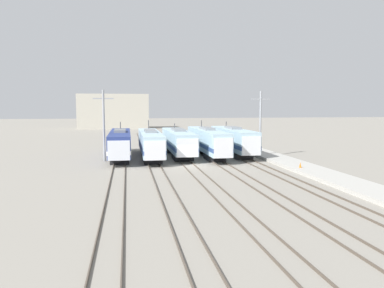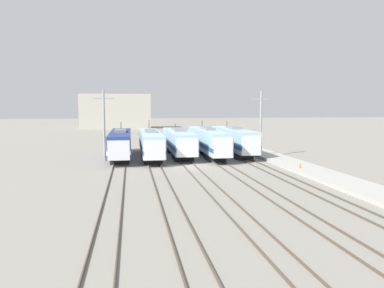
# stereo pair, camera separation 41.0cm
# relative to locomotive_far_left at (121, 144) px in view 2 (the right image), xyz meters

# --- Properties ---
(ground_plane) EXTENTS (400.00, 400.00, 0.00)m
(ground_plane) POSITION_rel_locomotive_far_left_xyz_m (8.67, -8.52, -2.15)
(ground_plane) COLOR gray
(rail_pair_far_left) EXTENTS (1.50, 120.00, 0.15)m
(rail_pair_far_left) POSITION_rel_locomotive_far_left_xyz_m (0.00, -8.52, -2.07)
(rail_pair_far_left) COLOR #4C4238
(rail_pair_far_left) RESTS_ON ground_plane
(rail_pair_center_left) EXTENTS (1.51, 120.00, 0.15)m
(rail_pair_center_left) POSITION_rel_locomotive_far_left_xyz_m (4.34, -8.52, -2.07)
(rail_pair_center_left) COLOR #4C4238
(rail_pair_center_left) RESTS_ON ground_plane
(rail_pair_center) EXTENTS (1.51, 120.00, 0.15)m
(rail_pair_center) POSITION_rel_locomotive_far_left_xyz_m (8.67, -8.52, -2.07)
(rail_pair_center) COLOR #4C4238
(rail_pair_center) RESTS_ON ground_plane
(rail_pair_center_right) EXTENTS (1.51, 120.00, 0.15)m
(rail_pair_center_right) POSITION_rel_locomotive_far_left_xyz_m (13.01, -8.52, -2.07)
(rail_pair_center_right) COLOR #4C4238
(rail_pair_center_right) RESTS_ON ground_plane
(rail_pair_far_right) EXTENTS (1.50, 120.00, 0.15)m
(rail_pair_far_right) POSITION_rel_locomotive_far_left_xyz_m (17.35, -8.52, -2.07)
(rail_pair_far_right) COLOR #4C4238
(rail_pair_far_right) RESTS_ON ground_plane
(locomotive_far_left) EXTENTS (2.94, 18.81, 5.10)m
(locomotive_far_left) POSITION_rel_locomotive_far_left_xyz_m (0.00, 0.00, 0.00)
(locomotive_far_left) COLOR black
(locomotive_far_left) RESTS_ON ground_plane
(locomotive_center_left) EXTENTS (2.87, 19.18, 5.35)m
(locomotive_center_left) POSITION_rel_locomotive_far_left_xyz_m (4.34, -0.41, -0.02)
(locomotive_center_left) COLOR #232326
(locomotive_center_left) RESTS_ON ground_plane
(locomotive_center) EXTENTS (3.10, 18.78, 4.73)m
(locomotive_center) POSITION_rel_locomotive_far_left_xyz_m (8.67, 1.43, -0.01)
(locomotive_center) COLOR #232326
(locomotive_center) RESTS_ON ground_plane
(locomotive_center_right) EXTENTS (2.74, 20.00, 5.24)m
(locomotive_center_right) POSITION_rel_locomotive_far_left_xyz_m (13.01, 0.52, 0.08)
(locomotive_center_right) COLOR #232326
(locomotive_center_right) RESTS_ON ground_plane
(locomotive_far_right) EXTENTS (2.87, 18.23, 5.00)m
(locomotive_far_right) POSITION_rel_locomotive_far_left_xyz_m (17.35, 1.44, 0.09)
(locomotive_far_right) COLOR #232326
(locomotive_far_right) RESTS_ON ground_plane
(catenary_tower_left) EXTENTS (2.76, 0.30, 9.72)m
(catenary_tower_left) POSITION_rel_locomotive_far_left_xyz_m (-2.09, -2.37, 2.98)
(catenary_tower_left) COLOR gray
(catenary_tower_left) RESTS_ON ground_plane
(catenary_tower_right) EXTENTS (2.76, 0.30, 9.72)m
(catenary_tower_right) POSITION_rel_locomotive_far_left_xyz_m (20.26, -2.37, 2.98)
(catenary_tower_right) COLOR gray
(catenary_tower_right) RESTS_ON ground_plane
(platform) EXTENTS (4.00, 120.00, 0.40)m
(platform) POSITION_rel_locomotive_far_left_xyz_m (21.74, -8.52, -1.94)
(platform) COLOR #A8A59E
(platform) RESTS_ON ground_plane
(traffic_cone) EXTENTS (0.28, 0.28, 0.66)m
(traffic_cone) POSITION_rel_locomotive_far_left_xyz_m (20.77, -14.47, -1.41)
(traffic_cone) COLOR orange
(traffic_cone) RESTS_ON platform
(depot_building) EXTENTS (23.66, 8.20, 11.77)m
(depot_building) POSITION_rel_locomotive_far_left_xyz_m (-3.55, 76.88, 3.74)
(depot_building) COLOR #B2AD9E
(depot_building) RESTS_ON ground_plane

